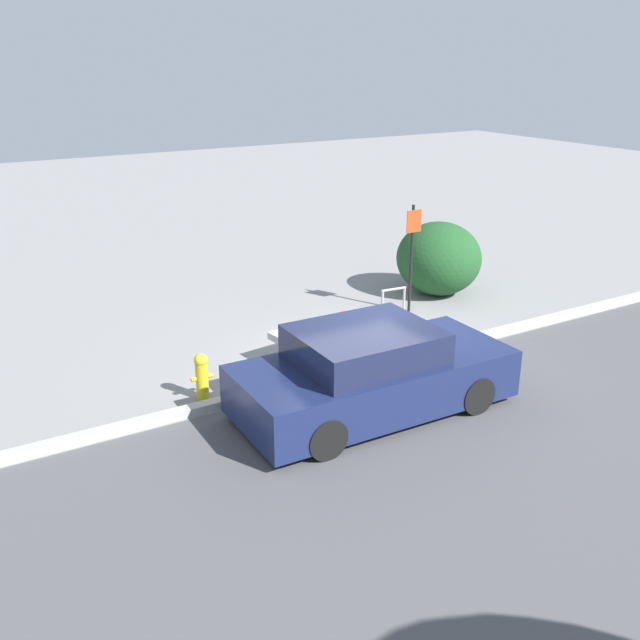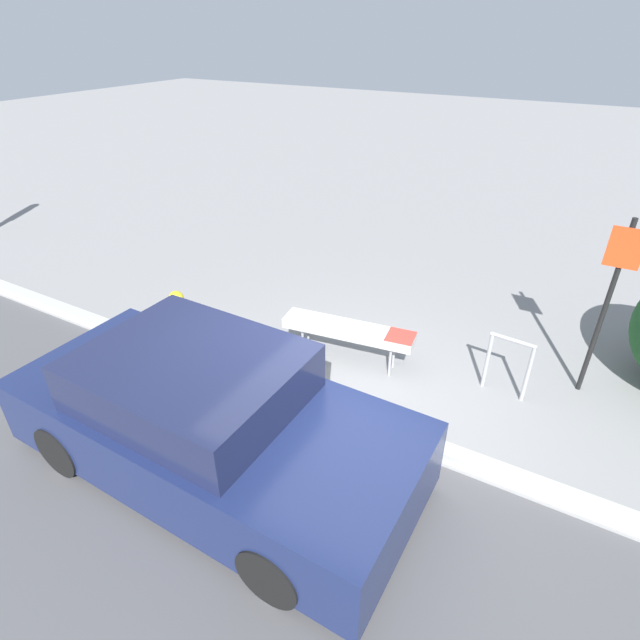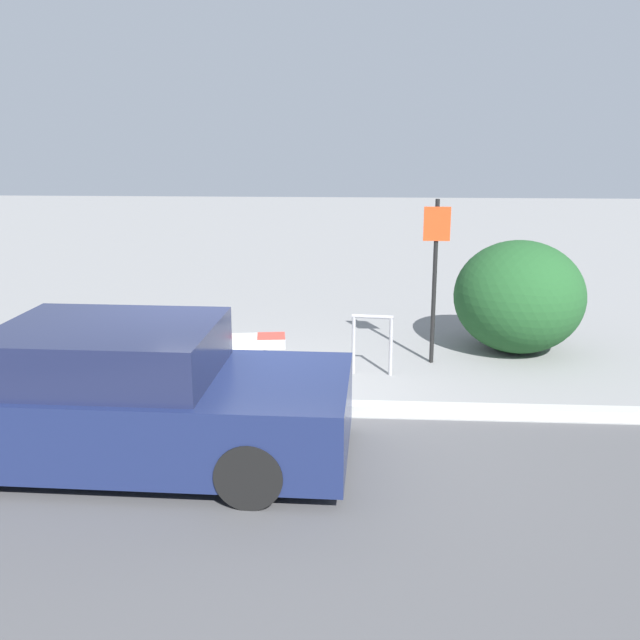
# 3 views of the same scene
# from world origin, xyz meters

# --- Properties ---
(ground_plane) EXTENTS (60.00, 60.00, 0.00)m
(ground_plane) POSITION_xyz_m (0.00, 0.00, 0.00)
(ground_plane) COLOR gray
(curb) EXTENTS (60.00, 0.20, 0.13)m
(curb) POSITION_xyz_m (0.00, 0.00, 0.07)
(curb) COLOR #A8A8A3
(curb) RESTS_ON ground_plane
(bench) EXTENTS (1.83, 0.60, 0.59)m
(bench) POSITION_xyz_m (-0.48, 1.08, 0.51)
(bench) COLOR #99999E
(bench) RESTS_ON ground_plane
(bike_rack) EXTENTS (0.55, 0.10, 0.83)m
(bike_rack) POSITION_xyz_m (1.55, 1.43, 0.50)
(bike_rack) COLOR #99999E
(bike_rack) RESTS_ON ground_plane
(sign_post) EXTENTS (0.36, 0.08, 2.30)m
(sign_post) POSITION_xyz_m (2.40, 1.99, 1.38)
(sign_post) COLOR black
(sign_post) RESTS_ON ground_plane
(fire_hydrant) EXTENTS (0.36, 0.22, 0.77)m
(fire_hydrant) POSITION_xyz_m (-2.93, 0.42, 0.41)
(fire_hydrant) COLOR gold
(fire_hydrant) RESTS_ON ground_plane
(parked_car_near) EXTENTS (4.31, 1.94, 1.38)m
(parked_car_near) POSITION_xyz_m (-0.87, -1.32, 0.63)
(parked_car_near) COLOR black
(parked_car_near) RESTS_ON ground_plane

